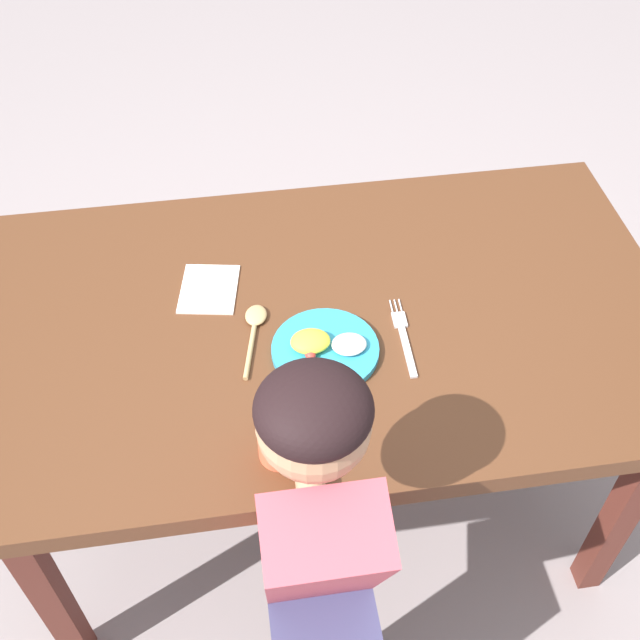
# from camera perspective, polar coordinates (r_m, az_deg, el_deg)

# --- Properties ---
(ground_plane) EXTENTS (8.00, 8.00, 0.00)m
(ground_plane) POSITION_cam_1_polar(r_m,az_deg,el_deg) (2.17, 0.23, -13.00)
(ground_plane) COLOR gray
(dining_table) EXTENTS (1.45, 0.85, 0.73)m
(dining_table) POSITION_cam_1_polar(r_m,az_deg,el_deg) (1.63, 0.30, -1.35)
(dining_table) COLOR #532F1A
(dining_table) RESTS_ON ground_plane
(plate) EXTENTS (0.21, 0.21, 0.04)m
(plate) POSITION_cam_1_polar(r_m,az_deg,el_deg) (1.50, 0.34, -2.08)
(plate) COLOR teal
(plate) RESTS_ON dining_table
(fork) EXTENTS (0.03, 0.21, 0.01)m
(fork) POSITION_cam_1_polar(r_m,az_deg,el_deg) (1.54, 6.20, -1.27)
(fork) COLOR silver
(fork) RESTS_ON dining_table
(spoon) EXTENTS (0.07, 0.19, 0.01)m
(spoon) POSITION_cam_1_polar(r_m,az_deg,el_deg) (1.56, -4.86, -0.38)
(spoon) COLOR tan
(spoon) RESTS_ON dining_table
(drinking_cup) EXTENTS (0.08, 0.08, 0.10)m
(drinking_cup) POSITION_cam_1_polar(r_m,az_deg,el_deg) (1.33, -3.01, -8.62)
(drinking_cup) COLOR #F16946
(drinking_cup) RESTS_ON dining_table
(person) EXTENTS (0.18, 0.41, 1.08)m
(person) POSITION_cam_1_polar(r_m,az_deg,el_deg) (1.41, 0.11, -20.03)
(person) COLOR #41416A
(person) RESTS_ON ground_plane
(napkin) EXTENTS (0.14, 0.16, 0.00)m
(napkin) POSITION_cam_1_polar(r_m,az_deg,el_deg) (1.64, -8.19, 2.28)
(napkin) COLOR white
(napkin) RESTS_ON dining_table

